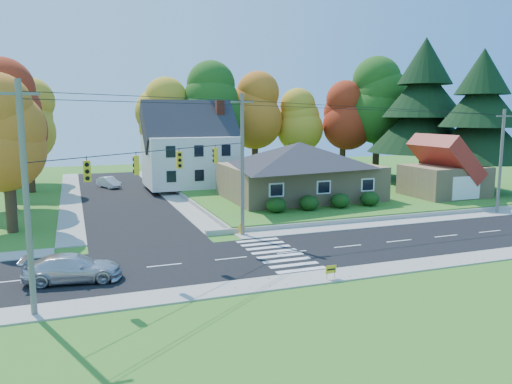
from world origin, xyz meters
The scene contains 27 objects.
ground centered at (0.00, 0.00, 0.00)m, with size 120.00×120.00×0.00m, color #3D7923.
road_main centered at (0.00, 0.00, 0.01)m, with size 90.00×8.00×0.02m, color black.
road_cross centered at (-8.00, 26.00, 0.01)m, with size 8.00×44.00×0.02m, color black.
sidewalk_north centered at (0.00, 5.00, 0.04)m, with size 90.00×2.00×0.08m, color #9C9A90.
sidewalk_south centered at (0.00, -5.00, 0.04)m, with size 90.00×2.00×0.08m, color #9C9A90.
lawn centered at (13.00, 21.00, 0.25)m, with size 30.00×30.00×0.50m, color #3D7923.
ranch_house centered at (8.00, 16.00, 3.27)m, with size 14.60×10.60×5.40m.
colonial_house centered at (0.04, 28.00, 4.58)m, with size 10.40×8.40×9.60m.
garage centered at (22.00, 11.99, 2.84)m, with size 7.30×6.30×4.60m.
hedge_row centered at (7.50, 9.80, 1.14)m, with size 10.70×1.70×1.27m.
traffic_infrastructure centered at (-0.15, 1.35, 5.15)m, with size 38.10×10.66×10.00m.
tree_lot_0 centered at (-2.00, 34.00, 8.31)m, with size 6.72×6.72×12.51m.
tree_lot_1 centered at (4.00, 33.00, 9.61)m, with size 7.84×7.84×14.60m.
tree_lot_2 centered at (10.00, 34.00, 8.96)m, with size 7.28×7.28×13.56m.
tree_lot_3 centered at (16.00, 33.00, 7.65)m, with size 6.16×6.16×11.47m.
tree_lot_4 centered at (22.00, 32.00, 8.31)m, with size 6.72×6.72×12.51m.
tree_lot_5 centered at (26.00, 30.00, 10.27)m, with size 8.40×8.40×15.64m.
conifer_east_a centered at (27.00, 22.00, 9.39)m, with size 12.80×12.80×16.96m.
conifer_east_b centered at (28.00, 14.00, 8.28)m, with size 11.20×11.20×14.84m.
tree_west_0 centered at (-17.00, 12.00, 7.15)m, with size 6.16×6.16×11.47m.
tree_west_1 centered at (-18.00, 22.00, 8.46)m, with size 7.28×7.28×13.56m.
tree_west_2 centered at (-17.00, 32.00, 7.81)m, with size 6.72×6.72×12.51m.
tree_west_3 centered at (-19.00, 40.00, 9.11)m, with size 7.84×7.84×14.60m.
silver_sedan centered at (-12.89, -1.11, 0.73)m, with size 2.00×4.92×1.43m, color silver.
white_car centered at (-8.75, 32.51, 0.65)m, with size 1.34×3.84×1.27m, color silver.
fire_hydrant centered at (-1.49, 5.46, 0.44)m, with size 0.52×0.41×0.92m.
yard_sign centered at (-0.27, -5.51, 0.56)m, with size 0.63×0.06×0.79m.
Camera 1 is at (-12.61, -27.64, 8.60)m, focal length 35.00 mm.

